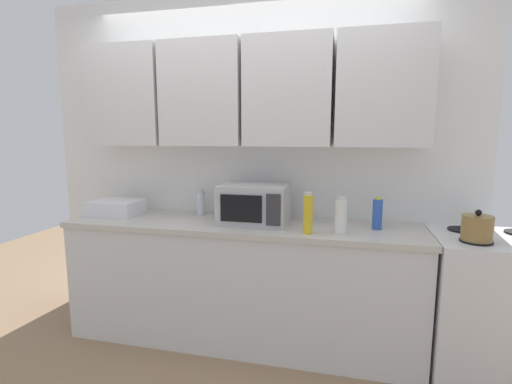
# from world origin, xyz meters

# --- Properties ---
(wall_back_with_cabinets) EXTENTS (3.43, 0.38, 2.60)m
(wall_back_with_cabinets) POSITION_xyz_m (0.00, -0.07, 1.58)
(wall_back_with_cabinets) COLOR white
(wall_back_with_cabinets) RESTS_ON ground_plane
(counter_run) EXTENTS (2.56, 0.63, 0.90)m
(counter_run) POSITION_xyz_m (0.00, -0.30, 0.45)
(counter_run) COLOR silver
(counter_run) RESTS_ON ground_plane
(stove_range) EXTENTS (0.76, 0.64, 0.91)m
(stove_range) POSITION_xyz_m (1.67, -0.32, 0.45)
(stove_range) COLOR silver
(stove_range) RESTS_ON ground_plane
(kettle) EXTENTS (0.17, 0.17, 0.19)m
(kettle) POSITION_xyz_m (1.50, -0.46, 0.99)
(kettle) COLOR olive
(kettle) RESTS_ON stove_range
(microwave) EXTENTS (0.48, 0.37, 0.28)m
(microwave) POSITION_xyz_m (0.10, -0.30, 1.04)
(microwave) COLOR #B7B7BC
(microwave) RESTS_ON counter_run
(dish_rack) EXTENTS (0.38, 0.30, 0.12)m
(dish_rack) POSITION_xyz_m (-1.03, -0.30, 0.96)
(dish_rack) COLOR silver
(dish_rack) RESTS_ON counter_run
(bottle_white_jar) EXTENTS (0.07, 0.07, 0.24)m
(bottle_white_jar) POSITION_xyz_m (0.71, -0.45, 1.01)
(bottle_white_jar) COLOR white
(bottle_white_jar) RESTS_ON counter_run
(bottle_blue_cleaner) EXTENTS (0.06, 0.06, 0.22)m
(bottle_blue_cleaner) POSITION_xyz_m (0.95, -0.27, 1.01)
(bottle_blue_cleaner) COLOR #2D56B7
(bottle_blue_cleaner) RESTS_ON counter_run
(bottle_clear_tall) EXTENTS (0.07, 0.07, 0.20)m
(bottle_clear_tall) POSITION_xyz_m (-0.39, -0.10, 0.99)
(bottle_clear_tall) COLOR silver
(bottle_clear_tall) RESTS_ON counter_run
(bottle_yellow_mustard) EXTENTS (0.06, 0.06, 0.27)m
(bottle_yellow_mustard) POSITION_xyz_m (0.50, -0.50, 1.03)
(bottle_yellow_mustard) COLOR gold
(bottle_yellow_mustard) RESTS_ON counter_run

